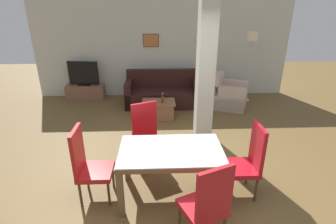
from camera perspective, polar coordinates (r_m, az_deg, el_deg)
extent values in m
plane|color=brown|center=(4.00, 0.61, -17.42)|extent=(18.00, 18.00, 0.00)
cube|color=beige|center=(7.66, -1.17, 13.51)|extent=(7.20, 0.06, 2.70)
cube|color=brown|center=(7.58, -3.73, 15.28)|extent=(0.44, 0.02, 0.36)
cube|color=#B26633|center=(7.57, -3.73, 15.27)|extent=(0.40, 0.01, 0.32)
cube|color=beige|center=(5.02, 8.10, 8.31)|extent=(0.31, 0.39, 2.70)
cube|color=brown|center=(3.25, 1.05, -12.49)|extent=(1.42, 0.06, 0.06)
cube|color=brown|center=(3.94, 0.34, -5.61)|extent=(1.42, 0.06, 0.06)
cube|color=brown|center=(3.62, -10.26, -8.82)|extent=(0.06, 0.76, 0.06)
cube|color=brown|center=(3.68, 11.36, -8.31)|extent=(0.06, 0.76, 0.06)
cube|color=silver|center=(3.57, 0.66, -8.22)|extent=(1.40, 0.86, 0.01)
cube|color=brown|center=(3.52, -10.29, -17.31)|extent=(0.08, 0.08, 0.68)
cube|color=brown|center=(3.58, 12.02, -16.63)|extent=(0.08, 0.08, 0.68)
cube|color=brown|center=(4.14, -8.95, -10.37)|extent=(0.08, 0.08, 0.68)
cube|color=brown|center=(4.19, 9.49, -9.94)|extent=(0.08, 0.08, 0.68)
cube|color=#AB1A1B|center=(3.84, -15.44, -12.43)|extent=(0.46, 0.46, 0.07)
cube|color=#AB1A1B|center=(3.71, -19.10, -7.92)|extent=(0.05, 0.44, 0.62)
cylinder|color=#45391E|center=(4.09, -11.87, -13.60)|extent=(0.04, 0.04, 0.39)
cylinder|color=#45391E|center=(3.79, -12.75, -16.99)|extent=(0.04, 0.04, 0.39)
cylinder|color=#45391E|center=(4.17, -17.17, -13.42)|extent=(0.04, 0.04, 0.39)
cylinder|color=#45391E|center=(3.88, -18.53, -16.70)|extent=(0.04, 0.04, 0.39)
cube|color=#B01218|center=(4.37, -4.09, -6.92)|extent=(0.60, 0.60, 0.07)
cube|color=#B01218|center=(4.39, -5.21, -1.78)|extent=(0.42, 0.22, 0.62)
cylinder|color=#45391E|center=(4.41, -0.74, -10.09)|extent=(0.04, 0.04, 0.39)
cylinder|color=#45391E|center=(4.29, -5.44, -11.24)|extent=(0.04, 0.04, 0.39)
cylinder|color=#45391E|center=(4.70, -2.71, -7.81)|extent=(0.04, 0.04, 0.39)
cylinder|color=#45391E|center=(4.59, -7.13, -8.80)|extent=(0.04, 0.04, 0.39)
cube|color=#B21220|center=(3.91, 15.42, -11.69)|extent=(0.46, 0.46, 0.07)
cube|color=#B21220|center=(3.80, 18.92, -7.12)|extent=(0.05, 0.44, 0.62)
cylinder|color=#45391E|center=(3.85, 13.09, -16.29)|extent=(0.04, 0.04, 0.39)
cylinder|color=#45391E|center=(4.14, 11.74, -13.03)|extent=(0.04, 0.04, 0.39)
cylinder|color=#45391E|center=(3.96, 18.60, -15.72)|extent=(0.04, 0.04, 0.39)
cylinder|color=#45391E|center=(4.25, 16.84, -12.61)|extent=(0.04, 0.04, 0.39)
cube|color=#AB1820|center=(3.20, 7.45, -19.91)|extent=(0.60, 0.60, 0.07)
cube|color=#AB1820|center=(2.85, 10.14, -17.21)|extent=(0.42, 0.22, 0.62)
cylinder|color=#45391E|center=(3.40, 2.48, -21.85)|extent=(0.04, 0.04, 0.39)
cylinder|color=#45391E|center=(3.55, 8.24, -19.79)|extent=(0.04, 0.04, 0.39)
cube|color=black|center=(7.10, -1.17, 3.24)|extent=(1.96, 0.91, 0.42)
cube|color=black|center=(7.32, -1.27, 7.48)|extent=(1.96, 0.18, 0.47)
cube|color=black|center=(7.13, 6.08, 4.30)|extent=(0.16, 0.91, 0.68)
cube|color=black|center=(7.10, -8.46, 4.08)|extent=(0.16, 0.91, 0.68)
cube|color=#C6AF9F|center=(7.15, 13.19, 2.69)|extent=(1.12, 1.12, 0.40)
cube|color=#C6AF9F|center=(7.07, 10.80, 6.29)|extent=(0.50, 0.86, 0.45)
cube|color=#C6AF9F|center=(7.45, 13.67, 4.46)|extent=(0.84, 0.47, 0.65)
cube|color=#C6AF9F|center=(6.78, 12.85, 2.72)|extent=(0.84, 0.47, 0.65)
cube|color=brown|center=(6.21, -2.07, 2.15)|extent=(0.78, 0.53, 0.04)
cube|color=brown|center=(6.29, -2.05, 0.37)|extent=(0.70, 0.45, 0.38)
cylinder|color=#4C2D14|center=(6.10, -1.18, 2.78)|extent=(0.06, 0.06, 0.17)
cylinder|color=#4C2D14|center=(6.06, -1.19, 3.77)|extent=(0.02, 0.02, 0.06)
cylinder|color=#B7B7BC|center=(6.05, -1.19, 4.09)|extent=(0.03, 0.03, 0.01)
cube|color=brown|center=(7.93, -17.47, 4.23)|extent=(1.06, 0.40, 0.40)
cube|color=black|center=(7.87, -17.66, 5.73)|extent=(0.37, 0.25, 0.03)
cube|color=black|center=(7.78, -17.96, 8.11)|extent=(0.86, 0.18, 0.65)
cylinder|color=#B7B7BC|center=(7.82, 16.27, 2.61)|extent=(0.28, 0.28, 0.02)
cylinder|color=#B7B7BC|center=(7.58, 16.96, 8.48)|extent=(0.04, 0.04, 1.64)
cylinder|color=beige|center=(7.42, 17.79, 15.42)|extent=(0.31, 0.31, 0.22)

